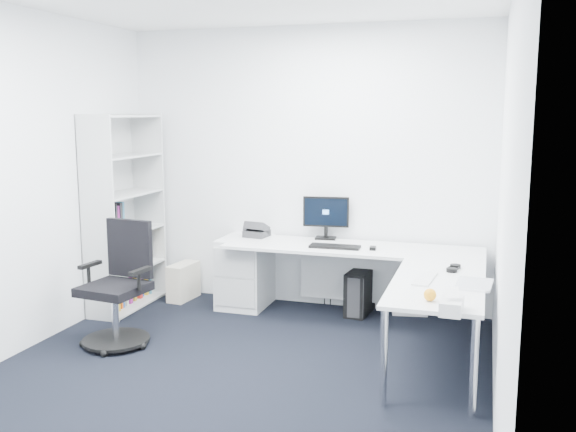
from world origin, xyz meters
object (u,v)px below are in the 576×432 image
(task_chair, at_px, (114,285))
(monitor, at_px, (326,217))
(l_desk, at_px, (344,292))
(laptop, at_px, (475,268))
(bookshelf, at_px, (124,212))

(task_chair, distance_m, monitor, 2.09)
(l_desk, height_order, laptop, laptop)
(bookshelf, distance_m, laptop, 3.36)
(monitor, bearing_deg, bookshelf, -170.46)
(l_desk, xyz_separation_m, laptop, (1.09, -0.71, 0.47))
(l_desk, xyz_separation_m, bookshelf, (-2.17, 0.05, 0.60))
(task_chair, height_order, laptop, task_chair)
(monitor, relative_size, laptop, 1.25)
(l_desk, relative_size, task_chair, 2.31)
(l_desk, relative_size, laptop, 6.62)
(l_desk, height_order, monitor, monitor)
(bookshelf, bearing_deg, laptop, -13.13)
(bookshelf, distance_m, monitor, 1.94)
(task_chair, relative_size, monitor, 2.30)
(bookshelf, xyz_separation_m, monitor, (1.86, 0.55, -0.04))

